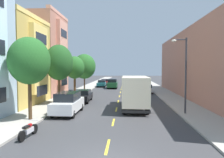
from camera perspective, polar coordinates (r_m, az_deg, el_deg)
ground_plane at (r=39.00m, az=2.38°, el=-3.10°), size 160.00×160.00×0.00m
sidewalk_left at (r=37.86m, az=-8.52°, el=-3.20°), size 3.20×120.00×0.14m
sidewalk_right at (r=37.50m, az=13.23°, el=-3.31°), size 3.20×120.00×0.14m
lane_centerline_dashes at (r=33.53m, az=2.15°, el=-4.07°), size 0.14×47.20×0.01m
townhouse_third_terracotta at (r=34.94m, az=-24.33°, el=5.59°), size 14.32×8.18×12.14m
apartment_block_opposite at (r=31.48m, az=27.75°, el=3.59°), size 10.00×36.00×9.26m
street_tree_nearest at (r=17.35m, az=-21.33°, el=4.52°), size 3.14×3.14×6.29m
street_tree_second at (r=23.99m, az=-14.08°, el=4.28°), size 3.08×3.08×6.50m
street_tree_third at (r=30.84m, az=-10.00°, el=3.02°), size 2.82×2.82×5.65m
street_tree_farthest at (r=37.80m, az=-7.43°, el=3.36°), size 3.96×3.96×6.44m
street_lamp at (r=19.35m, az=18.77°, el=2.40°), size 1.35×0.28×6.54m
delivery_box_truck at (r=21.32m, az=6.07°, el=-3.03°), size 2.41×7.70×3.26m
parked_sedan_silver at (r=35.45m, az=9.23°, el=-2.52°), size 1.89×4.53×1.43m
parked_sedan_red at (r=52.24m, az=-1.98°, el=-0.76°), size 1.89×4.54×1.43m
parked_hatchback_burgundy at (r=50.87m, az=7.52°, el=-0.87°), size 1.75×4.00×1.50m
parked_hatchback_teal at (r=46.59m, az=-2.82°, el=-1.19°), size 1.78×4.02×1.50m
parked_suv_white at (r=19.35m, az=-11.75°, el=-6.31°), size 1.96×4.81×1.93m
parked_sedan_black at (r=26.04m, az=-7.80°, el=-4.45°), size 1.90×4.54×1.43m
moving_forest_sedan at (r=43.21m, az=0.14°, el=-1.20°), size 1.95×4.80×1.93m
parked_motorcycle at (r=13.69m, az=-21.50°, el=-12.75°), size 0.62×2.05×0.90m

